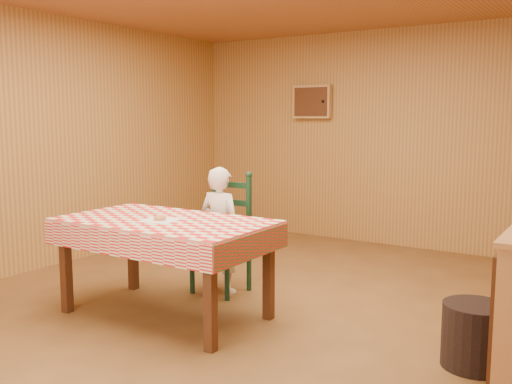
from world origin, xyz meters
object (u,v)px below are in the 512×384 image
Objects in this scene: ladder_chair at (224,235)px; storage_bin at (475,336)px; seated_child at (220,230)px; dining_table at (165,230)px.

storage_bin is at bearing -11.42° from ladder_chair.
seated_child is at bearing -90.00° from ladder_chair.
storage_bin is at bearing 169.98° from seated_child.
ladder_chair is 0.96× the size of seated_child.
storage_bin is at bearing 8.40° from dining_table.
dining_table is 1.47× the size of seated_child.
seated_child is 2.78× the size of storage_bin.
ladder_chair reaches higher than storage_bin.
ladder_chair is at bearing -90.00° from seated_child.
storage_bin is (2.25, -0.45, -0.30)m from ladder_chair.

